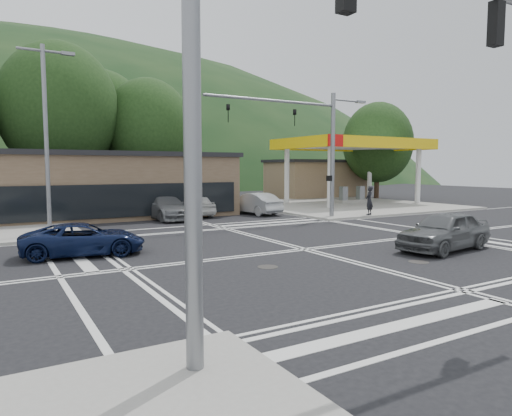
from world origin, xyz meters
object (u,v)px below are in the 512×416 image
car_queue_a (254,203)px  pedestrian (369,200)px  car_blue_west (84,239)px  car_queue_b (194,205)px  car_grey_center (444,231)px  car_northbound (165,207)px

car_queue_a → pedestrian: size_ratio=2.38×
car_blue_west → car_queue_b: 14.00m
car_queue_a → pedestrian: (5.61, -5.56, 0.36)m
car_blue_west → car_grey_center: bearing=-107.1°
car_queue_a → car_queue_b: (-4.19, 0.94, 0.01)m
car_blue_west → car_northbound: car_northbound is taller
pedestrian → car_blue_west: bearing=-13.5°
car_grey_center → pedestrian: bearing=142.2°
car_blue_west → pedestrian: pedestrian is taller
car_grey_center → car_queue_b: bearing=-175.2°
car_grey_center → car_queue_a: car_grey_center is taller
car_queue_a → pedestrian: bearing=126.2°
car_grey_center → car_northbound: bearing=-166.9°
car_queue_a → car_queue_b: bearing=-21.7°
car_northbound → pedestrian: bearing=-30.0°
car_blue_west → car_queue_b: (8.93, 10.79, 0.14)m
car_grey_center → car_northbound: car_grey_center is taller
car_queue_b → pedestrian: (9.80, -6.50, 0.35)m
car_blue_west → pedestrian: bearing=-68.3°
car_queue_b → car_northbound: size_ratio=0.84×
car_northbound → car_grey_center: bearing=-74.4°
car_queue_b → pedestrian: pedestrian is taller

